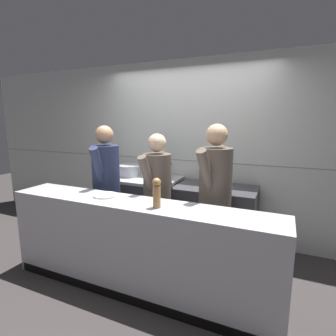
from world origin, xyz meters
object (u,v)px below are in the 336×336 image
object	(u,v)px
stock_pot	(129,170)
pepper_mill	(157,192)
oven_range	(144,207)
chef_sous	(157,194)
mixing_bowl_steel	(225,184)
chef_head_cook	(107,185)
sauce_pot	(161,171)
plated_dish_main	(106,195)
chef_line	(215,195)

from	to	relation	value
stock_pot	pepper_mill	size ratio (longest dim) A/B	1.27
oven_range	chef_sous	world-z (taller)	chef_sous
mixing_bowl_steel	stock_pot	bearing A→B (deg)	-178.47
stock_pot	chef_head_cook	bearing A→B (deg)	-82.78
stock_pot	sauce_pot	xyz separation A→B (m)	(0.51, 0.03, 0.03)
plated_dish_main	chef_head_cook	xyz separation A→B (m)	(-0.34, 0.46, -0.03)
sauce_pot	chef_sous	size ratio (longest dim) A/B	0.22
chef_line	chef_head_cook	bearing A→B (deg)	-165.43
mixing_bowl_steel	chef_head_cook	distance (m)	1.53
oven_range	sauce_pot	size ratio (longest dim) A/B	2.88
stock_pot	chef_head_cook	distance (m)	0.67
chef_sous	chef_line	bearing A→B (deg)	6.45
chef_head_cook	chef_line	world-z (taller)	chef_line
pepper_mill	chef_sous	distance (m)	0.71
mixing_bowl_steel	chef_head_cook	bearing A→B (deg)	-152.56
plated_dish_main	sauce_pot	bearing A→B (deg)	85.60
sauce_pot	chef_sous	distance (m)	0.73
stock_pot	pepper_mill	xyz separation A→B (m)	(1.08, -1.24, 0.10)
stock_pot	mixing_bowl_steel	size ratio (longest dim) A/B	1.76
mixing_bowl_steel	oven_range	bearing A→B (deg)	-177.40
chef_head_cook	chef_sous	size ratio (longest dim) A/B	1.05
sauce_pot	chef_head_cook	distance (m)	0.82
stock_pot	pepper_mill	bearing A→B (deg)	-48.86
mixing_bowl_steel	chef_sous	distance (m)	0.94
oven_range	stock_pot	world-z (taller)	stock_pot
oven_range	chef_sous	bearing A→B (deg)	-49.69
plated_dish_main	chef_line	size ratio (longest dim) A/B	0.15
stock_pot	chef_head_cook	world-z (taller)	chef_head_cook
stock_pot	chef_head_cook	size ratio (longest dim) A/B	0.21
plated_dish_main	stock_pot	bearing A→B (deg)	110.54
oven_range	sauce_pot	distance (m)	0.63
sauce_pot	chef_head_cook	xyz separation A→B (m)	(-0.43, -0.69, -0.10)
oven_range	chef_sous	distance (m)	0.91
stock_pot	chef_line	world-z (taller)	chef_line
plated_dish_main	chef_sous	world-z (taller)	chef_sous
stock_pot	mixing_bowl_steel	distance (m)	1.44
stock_pot	chef_line	distance (m)	1.59
mixing_bowl_steel	chef_line	distance (m)	0.66
sauce_pot	mixing_bowl_steel	xyz separation A→B (m)	(0.93, 0.01, -0.10)
stock_pot	plated_dish_main	size ratio (longest dim) A/B	1.39
stock_pot	plated_dish_main	world-z (taller)	stock_pot
mixing_bowl_steel	chef_line	world-z (taller)	chef_line
pepper_mill	chef_line	xyz separation A→B (m)	(0.39, 0.62, -0.15)
oven_range	chef_line	size ratio (longest dim) A/B	0.60
sauce_pot	pepper_mill	bearing A→B (deg)	-65.81
plated_dish_main	chef_head_cook	world-z (taller)	chef_head_cook
stock_pot	mixing_bowl_steel	bearing A→B (deg)	1.53
chef_sous	chef_line	world-z (taller)	chef_line
oven_range	stock_pot	xyz separation A→B (m)	(-0.26, 0.02, 0.54)
pepper_mill	chef_sous	bearing A→B (deg)	116.21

